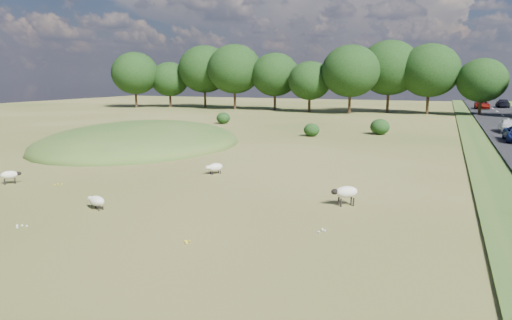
{
  "coord_description": "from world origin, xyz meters",
  "views": [
    {
      "loc": [
        11.97,
        -20.19,
        5.76
      ],
      "look_at": [
        2.0,
        4.0,
        1.0
      ],
      "focal_mm": 32.0,
      "sensor_mm": 36.0,
      "label": 1
    }
  ],
  "objects_px": {
    "sheep_0": "(10,175)",
    "sheep_2": "(346,192)",
    "car_2": "(482,105)",
    "car_3": "(503,103)",
    "sheep_1": "(96,201)",
    "car_1": "(508,126)",
    "sheep_3": "(215,167)"
  },
  "relations": [
    {
      "from": "sheep_0",
      "to": "sheep_2",
      "type": "bearing_deg",
      "value": -40.0
    },
    {
      "from": "car_2",
      "to": "car_3",
      "type": "height_order",
      "value": "car_3"
    },
    {
      "from": "sheep_1",
      "to": "sheep_0",
      "type": "bearing_deg",
      "value": -1.91
    },
    {
      "from": "sheep_2",
      "to": "car_1",
      "type": "xyz_separation_m",
      "value": [
        10.01,
        32.25,
        0.29
      ]
    },
    {
      "from": "sheep_0",
      "to": "car_2",
      "type": "bearing_deg",
      "value": 20.33
    },
    {
      "from": "sheep_0",
      "to": "sheep_2",
      "type": "relative_size",
      "value": 0.78
    },
    {
      "from": "car_2",
      "to": "car_3",
      "type": "distance_m",
      "value": 6.74
    },
    {
      "from": "sheep_0",
      "to": "sheep_3",
      "type": "distance_m",
      "value": 11.26
    },
    {
      "from": "car_2",
      "to": "sheep_0",
      "type": "bearing_deg",
      "value": -110.88
    },
    {
      "from": "sheep_0",
      "to": "car_2",
      "type": "distance_m",
      "value": 77.97
    },
    {
      "from": "sheep_1",
      "to": "car_3",
      "type": "bearing_deg",
      "value": -93.8
    },
    {
      "from": "sheep_2",
      "to": "car_3",
      "type": "distance_m",
      "value": 76.92
    },
    {
      "from": "sheep_0",
      "to": "car_2",
      "type": "height_order",
      "value": "car_2"
    },
    {
      "from": "car_1",
      "to": "car_3",
      "type": "relative_size",
      "value": 0.77
    },
    {
      "from": "sheep_1",
      "to": "sheep_2",
      "type": "distance_m",
      "value": 11.14
    },
    {
      "from": "sheep_0",
      "to": "sheep_1",
      "type": "distance_m",
      "value": 7.97
    },
    {
      "from": "sheep_1",
      "to": "car_3",
      "type": "distance_m",
      "value": 83.9
    },
    {
      "from": "car_3",
      "to": "sheep_0",
      "type": "bearing_deg",
      "value": 68.06
    },
    {
      "from": "sheep_2",
      "to": "sheep_3",
      "type": "distance_m",
      "value": 9.5
    },
    {
      "from": "sheep_1",
      "to": "car_1",
      "type": "relative_size",
      "value": 0.28
    },
    {
      "from": "sheep_2",
      "to": "car_3",
      "type": "relative_size",
      "value": 0.24
    },
    {
      "from": "sheep_3",
      "to": "car_1",
      "type": "distance_m",
      "value": 33.98
    },
    {
      "from": "car_3",
      "to": "car_1",
      "type": "bearing_deg",
      "value": 85.0
    },
    {
      "from": "sheep_0",
      "to": "car_3",
      "type": "distance_m",
      "value": 84.54
    },
    {
      "from": "sheep_1",
      "to": "car_3",
      "type": "relative_size",
      "value": 0.21
    },
    {
      "from": "sheep_2",
      "to": "car_2",
      "type": "height_order",
      "value": "car_2"
    },
    {
      "from": "sheep_3",
      "to": "car_3",
      "type": "relative_size",
      "value": 0.22
    },
    {
      "from": "car_1",
      "to": "sheep_3",
      "type": "bearing_deg",
      "value": -123.35
    },
    {
      "from": "sheep_1",
      "to": "sheep_3",
      "type": "height_order",
      "value": "sheep_3"
    },
    {
      "from": "sheep_1",
      "to": "car_3",
      "type": "xyz_separation_m",
      "value": [
        23.87,
        80.43,
        0.62
      ]
    },
    {
      "from": "sheep_2",
      "to": "sheep_3",
      "type": "bearing_deg",
      "value": -57.85
    },
    {
      "from": "sheep_3",
      "to": "car_1",
      "type": "height_order",
      "value": "car_1"
    }
  ]
}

